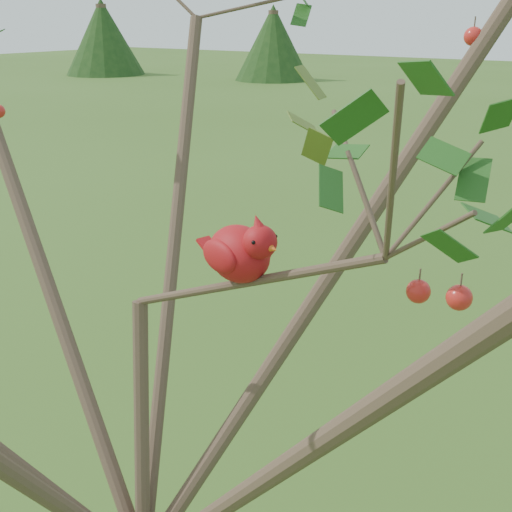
# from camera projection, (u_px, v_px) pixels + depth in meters

# --- Properties ---
(crabapple_tree) EXTENTS (2.35, 2.05, 2.95)m
(crabapple_tree) POSITION_uv_depth(u_px,v_px,m) (118.00, 253.00, 1.26)
(crabapple_tree) COLOR #473426
(crabapple_tree) RESTS_ON ground
(cardinal) EXTENTS (0.23, 0.14, 0.16)m
(cardinal) POSITION_uv_depth(u_px,v_px,m) (241.00, 252.00, 1.21)
(cardinal) COLOR #AD0E1C
(cardinal) RESTS_ON ground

